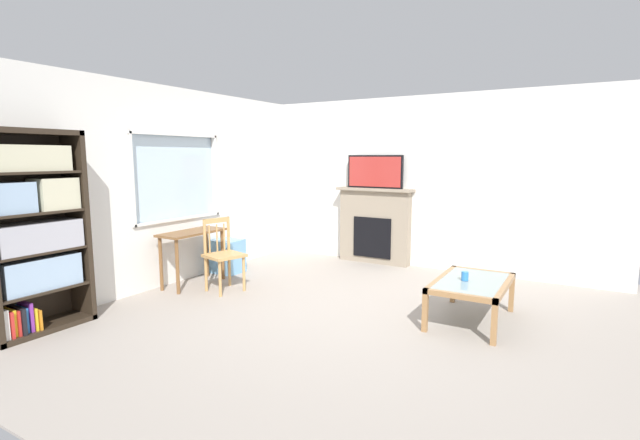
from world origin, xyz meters
The scene contains 11 objects.
ground centered at (0.00, 0.00, -0.01)m, with size 5.82×6.20×0.02m, color #9E9389.
wall_back_with_window centered at (0.00, 2.60, 1.26)m, with size 4.82×0.15×2.54m.
wall_right centered at (2.47, 0.00, 1.27)m, with size 0.12×5.40×2.54m, color white.
bookshelf centered at (-1.91, 2.35, 0.98)m, with size 0.90×0.38×1.91m.
desk_under_window centered at (-0.04, 2.25, 0.57)m, with size 0.89×0.39×0.71m.
wooden_chair centered at (-0.03, 1.73, 0.46)m, with size 0.51×0.50×0.90m.
plastic_drawer_unit centered at (0.67, 2.30, 0.24)m, with size 0.35×0.40×0.48m, color #72ADDB.
fireplace centered at (2.31, 0.73, 0.59)m, with size 0.26×1.23×1.17m.
tv centered at (2.30, 0.73, 1.43)m, with size 0.06×0.90×0.50m.
coffee_table centered at (0.44, -1.16, 0.37)m, with size 1.08×0.67×0.42m.
sippy_cup centered at (0.40, -1.09, 0.47)m, with size 0.07×0.07×0.09m, color #337FD6.
Camera 1 is at (-4.15, -2.10, 1.66)m, focal length 25.52 mm.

